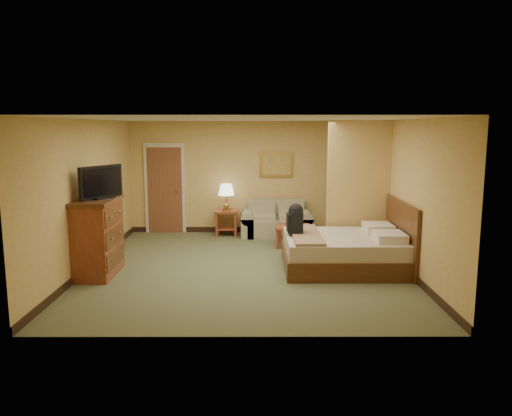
{
  "coord_description": "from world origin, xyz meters",
  "views": [
    {
      "loc": [
        0.15,
        -8.61,
        2.47
      ],
      "look_at": [
        0.17,
        0.6,
        0.97
      ],
      "focal_mm": 35.0,
      "sensor_mm": 36.0,
      "label": 1
    }
  ],
  "objects_px": {
    "dresser": "(98,237)",
    "bed": "(349,251)",
    "loveseat": "(277,224)",
    "coffee_table": "(293,232)"
  },
  "relations": [
    {
      "from": "bed",
      "to": "dresser",
      "type": "bearing_deg",
      "value": -175.22
    },
    {
      "from": "dresser",
      "to": "bed",
      "type": "bearing_deg",
      "value": 4.78
    },
    {
      "from": "loveseat",
      "to": "bed",
      "type": "distance_m",
      "value": 2.91
    },
    {
      "from": "coffee_table",
      "to": "bed",
      "type": "bearing_deg",
      "value": -62.21
    },
    {
      "from": "dresser",
      "to": "bed",
      "type": "distance_m",
      "value": 4.32
    },
    {
      "from": "bed",
      "to": "loveseat",
      "type": "bearing_deg",
      "value": 113.53
    },
    {
      "from": "loveseat",
      "to": "dresser",
      "type": "xyz_separation_m",
      "value": [
        -3.13,
        -3.03,
        0.39
      ]
    },
    {
      "from": "coffee_table",
      "to": "bed",
      "type": "height_order",
      "value": "bed"
    },
    {
      "from": "dresser",
      "to": "bed",
      "type": "relative_size",
      "value": 0.6
    },
    {
      "from": "bed",
      "to": "coffee_table",
      "type": "bearing_deg",
      "value": 117.79
    }
  ]
}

